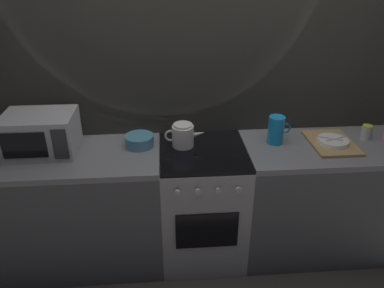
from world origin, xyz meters
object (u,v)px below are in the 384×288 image
object	(u,v)px
stove_unit	(202,204)
pitcher	(276,130)
kettle	(183,135)
spice_jar	(366,132)
microwave	(41,133)
mixing_bowl	(139,141)
dish_pile	(332,142)

from	to	relation	value
stove_unit	pitcher	world-z (taller)	pitcher
stove_unit	kettle	bearing A→B (deg)	150.22
pitcher	spice_jar	world-z (taller)	pitcher
microwave	mixing_bowl	size ratio (longest dim) A/B	2.30
stove_unit	spice_jar	world-z (taller)	spice_jar
spice_jar	dish_pile	bearing A→B (deg)	-165.56
microwave	kettle	bearing A→B (deg)	0.50
microwave	pitcher	bearing A→B (deg)	0.21
microwave	pitcher	distance (m)	1.60
microwave	spice_jar	xyz separation A→B (m)	(2.27, 0.02, -0.08)
kettle	dish_pile	size ratio (longest dim) A/B	0.71
kettle	dish_pile	bearing A→B (deg)	-3.47
kettle	mixing_bowl	xyz separation A→B (m)	(-0.30, 0.02, -0.04)
stove_unit	spice_jar	distance (m)	1.30
pitcher	dish_pile	bearing A→B (deg)	-8.86
stove_unit	dish_pile	world-z (taller)	dish_pile
microwave	pitcher	xyz separation A→B (m)	(1.60, 0.01, -0.03)
kettle	pitcher	bearing A→B (deg)	-0.21
microwave	mixing_bowl	distance (m)	0.65
pitcher	mixing_bowl	bearing A→B (deg)	178.52
stove_unit	mixing_bowl	size ratio (longest dim) A/B	4.50
kettle	pitcher	xyz separation A→B (m)	(0.65, -0.00, 0.02)
spice_jar	kettle	bearing A→B (deg)	-179.60
microwave	stove_unit	bearing A→B (deg)	-3.59
mixing_bowl	microwave	bearing A→B (deg)	-177.30
mixing_bowl	dish_pile	xyz separation A→B (m)	(1.35, -0.09, -0.02)
pitcher	kettle	bearing A→B (deg)	179.79
stove_unit	dish_pile	xyz separation A→B (m)	(0.91, 0.01, 0.47)
dish_pile	microwave	bearing A→B (deg)	178.42
stove_unit	spice_jar	xyz separation A→B (m)	(1.19, 0.09, 0.50)
microwave	dish_pile	bearing A→B (deg)	-1.58
pitcher	dish_pile	world-z (taller)	pitcher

